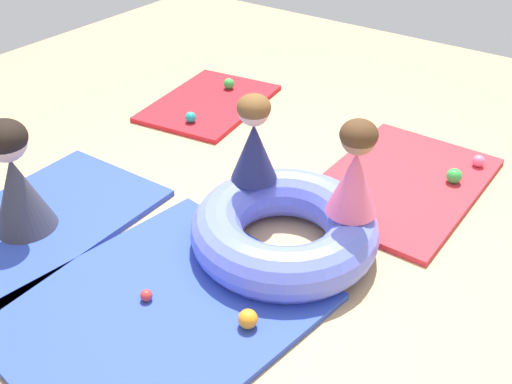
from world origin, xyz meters
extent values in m
plane|color=tan|center=(0.00, 0.00, 0.00)|extent=(8.00, 8.00, 0.00)
cube|color=red|center=(1.37, 1.49, 0.02)|extent=(1.26, 0.96, 0.04)
cube|color=#2D47B7|center=(-0.69, 0.13, 0.02)|extent=(1.68, 1.49, 0.04)
cube|color=red|center=(1.15, -0.37, 0.02)|extent=(1.41, 0.97, 0.04)
cube|color=#2D47B7|center=(-0.65, 1.26, 0.02)|extent=(1.62, 0.97, 0.04)
torus|color=#6070E5|center=(0.11, -0.11, 0.15)|extent=(1.08, 1.08, 0.30)
cone|color=#E5608E|center=(0.30, -0.41, 0.49)|extent=(0.40, 0.40, 0.37)
sphere|color=#936647|center=(0.30, -0.41, 0.76)|extent=(0.19, 0.19, 0.19)
ellipsoid|color=#472D19|center=(0.30, -0.41, 0.78)|extent=(0.20, 0.20, 0.16)
cone|color=navy|center=(0.26, 0.22, 0.48)|extent=(0.28, 0.28, 0.36)
sphere|color=#DBAD89|center=(0.26, 0.22, 0.75)|extent=(0.18, 0.18, 0.18)
ellipsoid|color=brown|center=(0.26, 0.22, 0.76)|extent=(0.20, 0.20, 0.15)
cone|color=#383842|center=(-0.65, 1.26, 0.28)|extent=(0.50, 0.50, 0.48)
sphere|color=#DBAD89|center=(-0.65, 1.26, 0.63)|extent=(0.24, 0.24, 0.24)
ellipsoid|color=black|center=(-0.65, 1.26, 0.65)|extent=(0.26, 0.26, 0.20)
sphere|color=green|center=(1.66, 1.51, 0.09)|extent=(0.10, 0.10, 0.10)
sphere|color=teal|center=(0.97, 1.36, 0.08)|extent=(0.09, 0.09, 0.09)
sphere|color=orange|center=(-0.53, -0.31, 0.09)|extent=(0.10, 0.10, 0.10)
sphere|color=blue|center=(-0.19, 0.07, 0.09)|extent=(0.10, 0.10, 0.10)
sphere|color=pink|center=(1.64, -0.73, 0.08)|extent=(0.08, 0.08, 0.08)
sphere|color=red|center=(-0.69, 0.22, 0.07)|extent=(0.06, 0.06, 0.06)
sphere|color=green|center=(1.33, -0.66, 0.09)|extent=(0.10, 0.10, 0.10)
camera|label=1|loc=(-2.18, -1.55, 2.21)|focal=41.66mm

